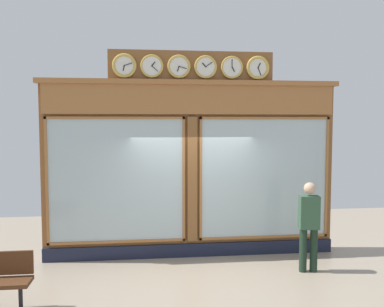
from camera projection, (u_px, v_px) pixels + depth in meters
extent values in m
cube|color=brown|center=(191.00, 171.00, 8.61)|extent=(6.05, 0.30, 3.56)
cube|color=#191E33|center=(192.00, 250.00, 8.56)|extent=(6.05, 0.08, 0.28)
cube|color=#A56936|center=(192.00, 100.00, 8.31)|extent=(5.93, 0.08, 0.60)
cube|color=#A56936|center=(192.00, 82.00, 8.30)|extent=(6.17, 0.20, 0.10)
cube|color=silver|center=(264.00, 178.00, 8.63)|extent=(2.68, 0.02, 2.47)
cube|color=#A56936|center=(266.00, 118.00, 8.52)|extent=(2.78, 0.04, 0.05)
cube|color=#A56936|center=(264.00, 237.00, 8.71)|extent=(2.78, 0.04, 0.05)
cube|color=#A56936|center=(327.00, 177.00, 8.77)|extent=(0.05, 0.04, 2.57)
cube|color=#A56936|center=(201.00, 179.00, 8.46)|extent=(0.05, 0.04, 2.57)
cube|color=silver|center=(117.00, 180.00, 8.28)|extent=(2.68, 0.02, 2.47)
cube|color=#A56936|center=(116.00, 118.00, 8.16)|extent=(2.78, 0.04, 0.05)
cube|color=#A56936|center=(117.00, 242.00, 8.35)|extent=(2.78, 0.04, 0.05)
cube|color=#A56936|center=(47.00, 182.00, 8.10)|extent=(0.05, 0.04, 2.57)
cube|color=#A56936|center=(184.00, 179.00, 8.41)|extent=(0.05, 0.04, 2.57)
cube|color=brown|center=(192.00, 179.00, 8.44)|extent=(0.20, 0.10, 2.57)
cube|color=brown|center=(192.00, 67.00, 8.32)|extent=(3.36, 0.06, 0.66)
cylinder|color=white|center=(258.00, 68.00, 8.40)|extent=(0.38, 0.02, 0.38)
torus|color=gold|center=(258.00, 68.00, 8.39)|extent=(0.48, 0.07, 0.48)
cube|color=black|center=(259.00, 65.00, 8.38)|extent=(0.07, 0.01, 0.10)
cube|color=black|center=(260.00, 71.00, 8.39)|extent=(0.07, 0.01, 0.15)
sphere|color=black|center=(258.00, 68.00, 8.38)|extent=(0.02, 0.02, 0.02)
cylinder|color=white|center=(232.00, 67.00, 8.34)|extent=(0.38, 0.02, 0.38)
torus|color=gold|center=(232.00, 67.00, 8.33)|extent=(0.46, 0.04, 0.46)
cube|color=black|center=(233.00, 69.00, 8.33)|extent=(0.07, 0.01, 0.10)
cube|color=black|center=(232.00, 63.00, 8.31)|extent=(0.01, 0.01, 0.16)
sphere|color=black|center=(232.00, 67.00, 8.32)|extent=(0.02, 0.02, 0.02)
cylinder|color=white|center=(206.00, 67.00, 8.27)|extent=(0.38, 0.02, 0.38)
torus|color=gold|center=(206.00, 67.00, 8.27)|extent=(0.47, 0.05, 0.47)
cube|color=black|center=(204.00, 65.00, 8.25)|extent=(0.08, 0.01, 0.09)
cube|color=black|center=(209.00, 64.00, 8.26)|extent=(0.14, 0.01, 0.10)
sphere|color=black|center=(206.00, 67.00, 8.26)|extent=(0.02, 0.02, 0.02)
cylinder|color=white|center=(179.00, 66.00, 8.21)|extent=(0.38, 0.02, 0.38)
torus|color=gold|center=(179.00, 66.00, 8.21)|extent=(0.47, 0.05, 0.47)
cube|color=black|center=(178.00, 69.00, 8.20)|extent=(0.05, 0.01, 0.10)
cube|color=black|center=(183.00, 68.00, 8.21)|extent=(0.16, 0.01, 0.06)
sphere|color=black|center=(179.00, 66.00, 8.19)|extent=(0.02, 0.02, 0.02)
cylinder|color=white|center=(152.00, 66.00, 8.15)|extent=(0.38, 0.02, 0.38)
torus|color=gold|center=(152.00, 66.00, 8.14)|extent=(0.46, 0.04, 0.46)
cube|color=black|center=(153.00, 64.00, 8.13)|extent=(0.08, 0.01, 0.09)
cube|color=black|center=(155.00, 69.00, 8.14)|extent=(0.13, 0.01, 0.12)
sphere|color=black|center=(152.00, 66.00, 8.13)|extent=(0.02, 0.02, 0.02)
cylinder|color=white|center=(124.00, 66.00, 8.08)|extent=(0.38, 0.02, 0.38)
torus|color=gold|center=(124.00, 66.00, 8.08)|extent=(0.48, 0.06, 0.48)
cube|color=black|center=(124.00, 68.00, 8.07)|extent=(0.04, 0.01, 0.11)
cube|color=black|center=(128.00, 64.00, 8.08)|extent=(0.16, 0.01, 0.06)
sphere|color=black|center=(124.00, 65.00, 8.07)|extent=(0.02, 0.02, 0.02)
cylinder|color=#1C2F21|center=(303.00, 250.00, 7.69)|extent=(0.14, 0.14, 0.82)
cylinder|color=#1C2F21|center=(314.00, 250.00, 7.68)|extent=(0.14, 0.14, 0.82)
cube|color=#33563D|center=(309.00, 212.00, 7.63)|extent=(0.38, 0.26, 0.62)
sphere|color=tan|center=(310.00, 188.00, 7.60)|extent=(0.22, 0.22, 0.22)
cylinder|color=black|center=(21.00, 297.00, 6.05)|extent=(0.06, 0.06, 0.45)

